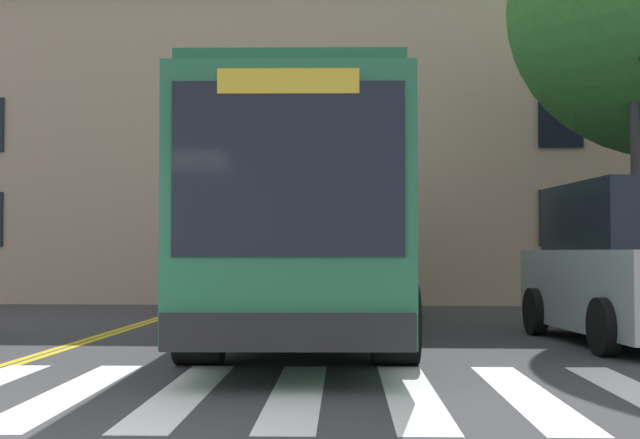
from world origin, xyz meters
The scene contains 7 objects.
crosswalk centered at (-0.65, 2.97, 0.00)m, with size 14.74×4.45×0.01m.
lane_line_yellow_inner centered at (-1.62, 16.97, 0.00)m, with size 0.12×36.00×0.01m, color gold.
lane_line_yellow_outer centered at (-1.46, 16.97, 0.00)m, with size 0.12×36.00×0.01m, color gold.
city_bus centered at (1.68, 9.05, 1.83)m, with size 3.34×12.41×3.35m.
car_silver_far_lane centered at (6.55, 7.88, 1.11)m, with size 2.61×4.94×2.36m.
car_white_behind_bus centered at (0.61, 17.27, 0.82)m, with size 2.46×4.52×1.79m.
building_facade centered at (0.06, 20.42, 4.36)m, with size 36.70×7.35×8.71m.
Camera 1 is at (2.82, -5.44, 1.36)m, focal length 50.00 mm.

